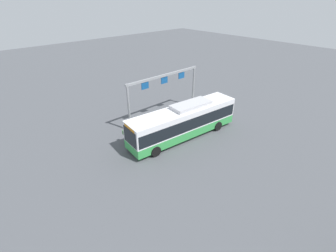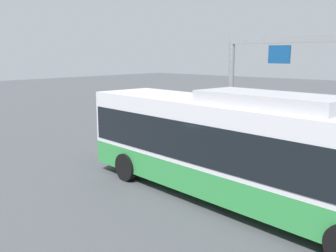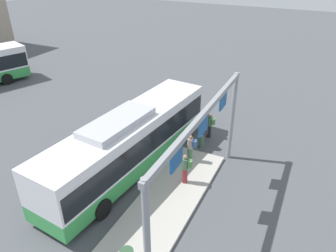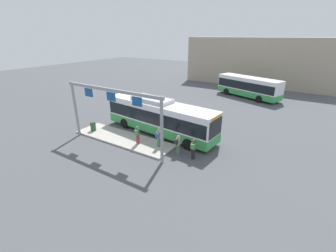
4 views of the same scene
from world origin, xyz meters
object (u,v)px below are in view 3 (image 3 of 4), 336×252
at_px(person_boarding, 210,125).
at_px(person_waiting_near, 202,135).
at_px(person_waiting_far, 186,168).
at_px(bus_main, 130,140).
at_px(person_waiting_mid, 191,148).

xyz_separation_m(person_boarding, person_waiting_near, (-1.37, 0.01, 0.00)).
bearing_deg(person_waiting_near, person_waiting_far, 115.54).
distance_m(bus_main, person_waiting_far, 3.37).
distance_m(person_waiting_near, person_waiting_mid, 1.89).
distance_m(bus_main, person_waiting_near, 4.71).
xyz_separation_m(bus_main, person_boarding, (5.06, -2.78, -0.92)).
bearing_deg(person_waiting_far, person_waiting_near, -96.87).
bearing_deg(person_boarding, person_waiting_far, 88.70).
bearing_deg(person_boarding, bus_main, 54.36).
xyz_separation_m(bus_main, person_waiting_near, (3.69, -2.77, -0.92)).
xyz_separation_m(person_boarding, person_waiting_mid, (-3.25, -0.00, 0.16)).
height_order(bus_main, person_waiting_mid, bus_main).
height_order(bus_main, person_waiting_near, bus_main).
relative_size(bus_main, person_waiting_near, 7.26).
bearing_deg(person_boarding, person_waiting_mid, 83.25).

